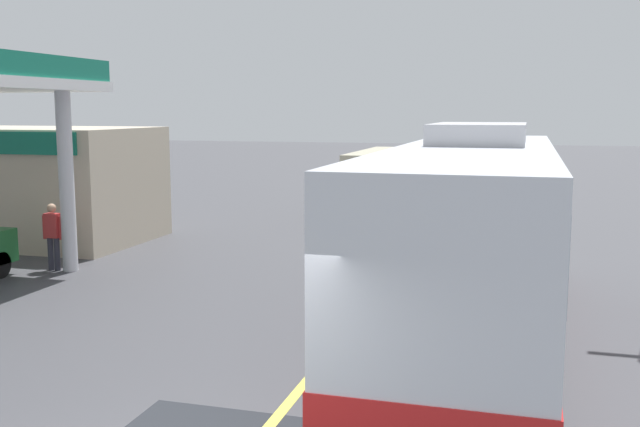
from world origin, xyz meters
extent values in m
plane|color=#424247|center=(0.00, 20.00, 0.00)|extent=(120.00, 120.00, 0.00)
cube|color=#D8CC4C|center=(0.00, 15.00, 0.00)|extent=(0.16, 50.00, 0.01)
cube|color=silver|center=(2.13, 6.63, 1.88)|extent=(2.50, 11.00, 2.90)
cube|color=red|center=(2.13, 6.63, 0.77)|extent=(2.54, 11.04, 0.56)
cube|color=#8C9EAD|center=(2.13, 1.19, 2.42)|extent=(2.30, 0.10, 1.40)
cube|color=#8C9EAD|center=(0.86, 6.63, 2.33)|extent=(0.06, 9.35, 1.10)
cube|color=#8C9EAD|center=(3.40, 6.63, 2.33)|extent=(0.06, 9.35, 1.10)
cube|color=white|center=(2.13, 1.20, 3.12)|extent=(1.75, 0.08, 0.32)
cube|color=#B2B2B7|center=(2.13, 7.63, 3.51)|extent=(1.60, 2.80, 0.36)
cylinder|color=black|center=(1.03, 2.73, 0.50)|extent=(0.30, 1.00, 1.00)
cylinder|color=black|center=(3.23, 2.73, 0.50)|extent=(0.30, 1.00, 1.00)
cylinder|color=black|center=(1.03, 9.93, 0.50)|extent=(0.30, 1.00, 1.00)
cylinder|color=black|center=(3.23, 9.93, 0.50)|extent=(0.30, 1.00, 1.00)
cylinder|color=silver|center=(-7.74, 9.50, 2.30)|extent=(0.36, 0.36, 4.60)
cube|color=beige|center=(-11.44, 13.00, 1.70)|extent=(7.00, 4.40, 3.40)
cube|color=#BFB799|center=(-1.99, 20.55, 1.39)|extent=(2.00, 6.00, 2.10)
cube|color=#8C9EAD|center=(-1.99, 20.55, 1.79)|extent=(2.04, 5.10, 0.80)
cube|color=#2D2D33|center=(-1.99, 17.50, 0.54)|extent=(1.90, 0.16, 0.36)
cylinder|color=black|center=(-2.87, 18.55, 0.38)|extent=(0.22, 0.76, 0.76)
cylinder|color=black|center=(-1.11, 18.55, 0.38)|extent=(0.22, 0.76, 0.76)
cylinder|color=black|center=(-2.87, 22.55, 0.38)|extent=(0.22, 0.76, 0.76)
cylinder|color=black|center=(-1.11, 22.55, 0.38)|extent=(0.22, 0.76, 0.76)
cylinder|color=#33333F|center=(-8.25, 9.44, 0.41)|extent=(0.14, 0.14, 0.82)
cylinder|color=#33333F|center=(-8.07, 9.44, 0.41)|extent=(0.14, 0.14, 0.82)
cube|color=#BF3333|center=(-8.16, 9.44, 1.12)|extent=(0.36, 0.22, 0.60)
sphere|color=tan|center=(-8.16, 9.44, 1.55)|extent=(0.22, 0.22, 0.22)
cylinder|color=#BF3333|center=(-8.39, 9.44, 1.07)|extent=(0.09, 0.09, 0.58)
cylinder|color=#BF3333|center=(-7.93, 9.44, 1.07)|extent=(0.09, 0.09, 0.58)
camera|label=1|loc=(2.99, -5.68, 3.92)|focal=40.93mm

